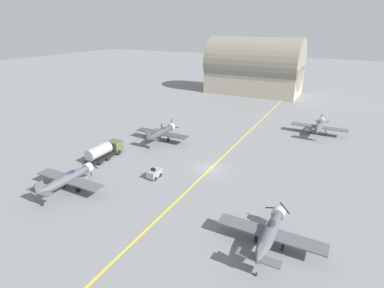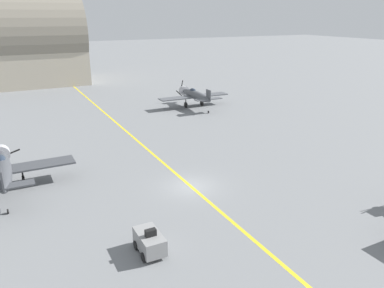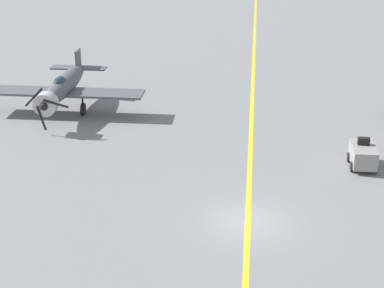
# 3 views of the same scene
# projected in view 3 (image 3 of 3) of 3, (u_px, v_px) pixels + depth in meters

# --- Properties ---
(ground_plane) EXTENTS (400.00, 400.00, 0.00)m
(ground_plane) POSITION_uv_depth(u_px,v_px,m) (248.00, 222.00, 32.57)
(ground_plane) COLOR slate
(taxiway_stripe) EXTENTS (0.30, 160.00, 0.01)m
(taxiway_stripe) POSITION_uv_depth(u_px,v_px,m) (248.00, 222.00, 32.56)
(taxiway_stripe) COLOR yellow
(taxiway_stripe) RESTS_ON ground
(airplane_near_right) EXTENTS (12.00, 9.98, 3.65)m
(airplane_near_right) POSITION_uv_depth(u_px,v_px,m) (63.00, 87.00, 47.06)
(airplane_near_right) COLOR #4F5157
(airplane_near_right) RESTS_ON ground
(tow_tractor) EXTENTS (1.57, 2.60, 1.79)m
(tow_tractor) POSITION_uv_depth(u_px,v_px,m) (363.00, 155.00, 38.50)
(tow_tractor) COLOR gray
(tow_tractor) RESTS_ON ground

